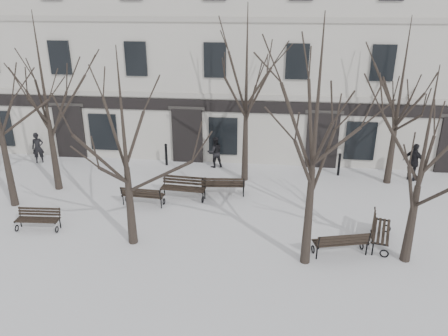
% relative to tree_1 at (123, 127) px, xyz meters
% --- Properties ---
extents(ground, '(100.00, 100.00, 0.00)m').
position_rel_tree_1_xyz_m(ground, '(3.94, 0.39, -4.38)').
color(ground, silver).
rests_on(ground, ground).
extents(building, '(40.40, 10.20, 11.40)m').
position_rel_tree_1_xyz_m(building, '(3.94, 13.35, 1.14)').
color(building, '#BAB5AC').
rests_on(building, ground).
extents(tree_1, '(4.90, 4.90, 7.00)m').
position_rel_tree_1_xyz_m(tree_1, '(0.00, 0.00, 0.00)').
color(tree_1, black).
rests_on(tree_1, ground).
extents(tree_2, '(5.63, 5.63, 8.04)m').
position_rel_tree_1_xyz_m(tree_2, '(6.17, -0.54, 0.65)').
color(tree_2, black).
rests_on(tree_2, ground).
extents(tree_3, '(4.60, 4.60, 6.58)m').
position_rel_tree_1_xyz_m(tree_3, '(9.56, -0.06, -0.27)').
color(tree_3, black).
rests_on(tree_3, ground).
extents(tree_4, '(5.51, 5.51, 7.86)m').
position_rel_tree_1_xyz_m(tree_4, '(-4.88, 4.18, 0.54)').
color(tree_4, black).
rests_on(tree_4, ground).
extents(tree_5, '(5.69, 5.69, 8.13)m').
position_rel_tree_1_xyz_m(tree_5, '(3.64, 6.22, 0.71)').
color(tree_5, black).
rests_on(tree_5, ground).
extents(tree_6, '(5.34, 5.34, 7.62)m').
position_rel_tree_1_xyz_m(tree_6, '(10.47, 6.64, 0.39)').
color(tree_6, black).
rests_on(tree_6, ground).
extents(bench_0, '(1.69, 0.70, 0.83)m').
position_rel_tree_1_xyz_m(bench_0, '(-3.89, 0.53, -3.92)').
color(bench_0, black).
rests_on(bench_0, ground).
extents(bench_1, '(1.83, 0.77, 0.90)m').
position_rel_tree_1_xyz_m(bench_1, '(-0.48, 2.94, -3.89)').
color(bench_1, black).
rests_on(bench_1, ground).
extents(bench_2, '(1.98, 1.13, 0.95)m').
position_rel_tree_1_xyz_m(bench_2, '(7.40, 0.00, -3.86)').
color(bench_2, black).
rests_on(bench_2, ground).
extents(bench_3, '(2.01, 0.86, 0.99)m').
position_rel_tree_1_xyz_m(bench_3, '(1.10, 3.82, -3.84)').
color(bench_3, black).
rests_on(bench_3, ground).
extents(bench_4, '(1.97, 0.86, 0.97)m').
position_rel_tree_1_xyz_m(bench_4, '(2.81, 4.31, -3.85)').
color(bench_4, black).
rests_on(bench_4, ground).
extents(bench_5, '(1.18, 2.04, 0.98)m').
position_rel_tree_1_xyz_m(bench_5, '(8.87, 0.98, -3.84)').
color(bench_5, black).
rests_on(bench_5, ground).
extents(bollard_a, '(0.15, 0.15, 1.19)m').
position_rel_tree_1_xyz_m(bollard_a, '(-0.59, 7.68, -3.74)').
color(bollard_a, black).
rests_on(bollard_a, ground).
extents(bollard_b, '(0.15, 0.15, 1.16)m').
position_rel_tree_1_xyz_m(bollard_b, '(8.25, 7.29, -3.76)').
color(bollard_b, black).
rests_on(bollard_b, ground).
extents(pedestrian_a, '(0.71, 0.61, 1.64)m').
position_rel_tree_1_xyz_m(pedestrian_a, '(-7.46, 7.30, -4.38)').
color(pedestrian_a, black).
rests_on(pedestrian_a, ground).
extents(pedestrian_b, '(0.97, 0.87, 1.62)m').
position_rel_tree_1_xyz_m(pedestrian_b, '(1.98, 7.73, -4.38)').
color(pedestrian_b, black).
rests_on(pedestrian_b, ground).
extents(pedestrian_c, '(1.12, 1.05, 1.86)m').
position_rel_tree_1_xyz_m(pedestrian_c, '(11.71, 7.07, -4.38)').
color(pedestrian_c, black).
rests_on(pedestrian_c, ground).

